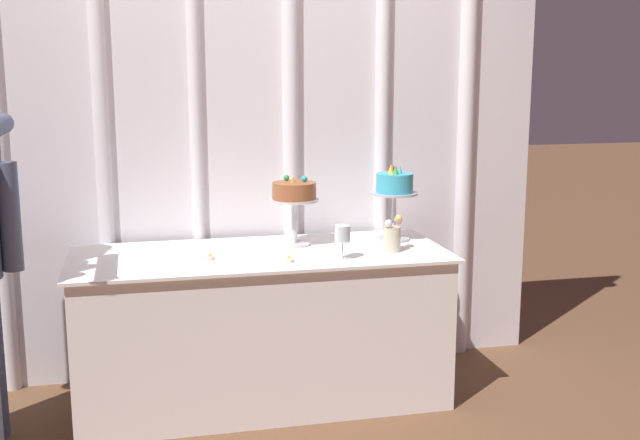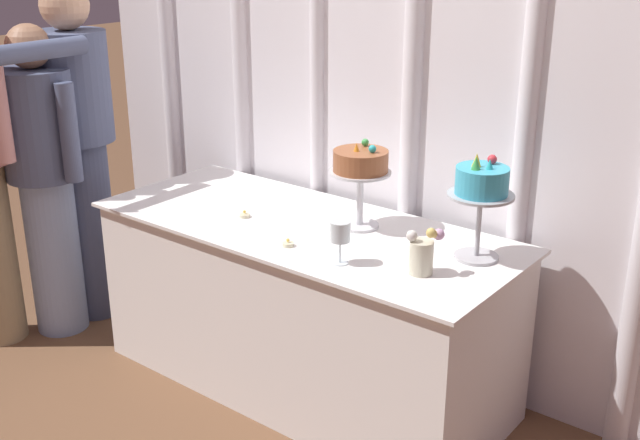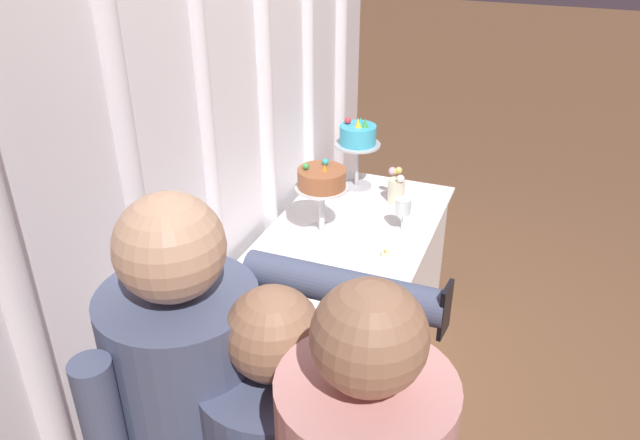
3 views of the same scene
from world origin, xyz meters
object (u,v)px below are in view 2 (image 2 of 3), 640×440
(wine_glass, at_px, (340,233))
(tealight_far_left, at_px, (245,215))
(tealight_near_left, at_px, (288,244))
(cake_display_nearleft, at_px, (361,167))
(flower_vase, at_px, (422,253))
(cake_table, at_px, (304,306))
(cake_display_nearright, at_px, (481,188))
(guest_girl_blue_dress, at_px, (78,141))
(guest_man_pink_jacket, at_px, (44,173))

(wine_glass, bearing_deg, tealight_far_left, 167.21)
(tealight_far_left, relative_size, tealight_near_left, 1.02)
(cake_display_nearleft, relative_size, flower_vase, 1.98)
(wine_glass, relative_size, tealight_near_left, 3.56)
(cake_table, height_order, tealight_near_left, tealight_near_left)
(cake_display_nearright, bearing_deg, wine_glass, -136.44)
(tealight_near_left, bearing_deg, cake_display_nearright, 28.92)
(cake_display_nearright, height_order, guest_girl_blue_dress, guest_girl_blue_dress)
(cake_table, distance_m, tealight_far_left, 0.47)
(wine_glass, relative_size, tealight_far_left, 3.49)
(tealight_near_left, bearing_deg, wine_glass, -1.43)
(cake_display_nearleft, relative_size, tealight_far_left, 7.68)
(wine_glass, bearing_deg, cake_table, 147.83)
(flower_vase, relative_size, tealight_near_left, 3.94)
(tealight_far_left, bearing_deg, cake_display_nearright, 12.30)
(cake_display_nearright, relative_size, guest_man_pink_jacket, 0.27)
(cake_display_nearleft, xyz_separation_m, wine_glass, (0.16, -0.35, -0.14))
(wine_glass, height_order, flower_vase, flower_vase)
(cake_display_nearright, relative_size, flower_vase, 2.23)
(tealight_near_left, distance_m, guest_girl_blue_dress, 1.43)
(cake_table, relative_size, tealight_near_left, 40.08)
(tealight_far_left, distance_m, tealight_near_left, 0.38)
(wine_glass, distance_m, flower_vase, 0.31)
(cake_table, bearing_deg, tealight_near_left, -64.99)
(cake_display_nearright, height_order, tealight_far_left, cake_display_nearright)
(cake_display_nearright, xyz_separation_m, tealight_far_left, (-0.99, -0.21, -0.27))
(flower_vase, distance_m, guest_man_pink_jacket, 1.97)
(wine_glass, bearing_deg, guest_girl_blue_dress, 177.08)
(flower_vase, distance_m, tealight_near_left, 0.55)
(cake_table, bearing_deg, tealight_far_left, -161.12)
(cake_display_nearright, distance_m, wine_glass, 0.54)
(cake_table, distance_m, guest_girl_blue_dress, 1.44)
(cake_display_nearleft, distance_m, tealight_far_left, 0.56)
(cake_display_nearright, bearing_deg, guest_girl_blue_dress, -172.54)
(wine_glass, xyz_separation_m, flower_vase, (0.28, 0.11, -0.04))
(wine_glass, bearing_deg, flower_vase, 20.84)
(cake_table, relative_size, wine_glass, 11.27)
(cake_table, relative_size, cake_display_nearleft, 5.13)
(tealight_far_left, height_order, tealight_near_left, same)
(flower_vase, relative_size, guest_man_pink_jacket, 0.12)
(flower_vase, bearing_deg, cake_table, 169.60)
(tealight_near_left, bearing_deg, flower_vase, 10.64)
(cake_display_nearright, xyz_separation_m, tealight_near_left, (-0.63, -0.35, -0.27))
(cake_display_nearright, xyz_separation_m, guest_man_pink_jacket, (-2.04, -0.48, -0.22))
(cake_table, xyz_separation_m, cake_display_nearleft, (0.20, 0.12, 0.64))
(cake_display_nearleft, relative_size, cake_display_nearright, 0.89)
(tealight_near_left, relative_size, guest_man_pink_jacket, 0.03)
(flower_vase, bearing_deg, wine_glass, -159.16)
(cake_table, bearing_deg, wine_glass, -32.17)
(cake_table, xyz_separation_m, guest_girl_blue_dress, (-1.32, -0.14, 0.55))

